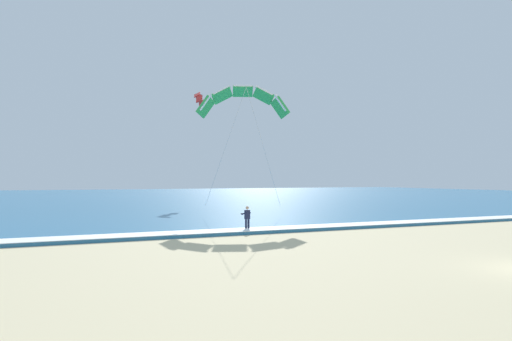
# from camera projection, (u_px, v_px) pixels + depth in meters

# --- Properties ---
(sea) EXTENTS (200.00, 120.00, 0.20)m
(sea) POSITION_uv_depth(u_px,v_px,m) (158.00, 197.00, 85.76)
(sea) COLOR teal
(sea) RESTS_ON ground
(surf_foam) EXTENTS (200.00, 2.04, 0.04)m
(surf_foam) POSITION_uv_depth(u_px,v_px,m) (325.00, 226.00, 31.62)
(surf_foam) COLOR white
(surf_foam) RESTS_ON sea
(surfboard) EXTENTS (0.71, 1.46, 0.09)m
(surfboard) POSITION_uv_depth(u_px,v_px,m) (247.00, 231.00, 29.94)
(surfboard) COLOR #E04C38
(surfboard) RESTS_ON ground
(kitesurfer) EXTENTS (0.59, 0.59, 1.69)m
(kitesurfer) POSITION_uv_depth(u_px,v_px,m) (247.00, 217.00, 29.97)
(kitesurfer) COLOR #191E38
(kitesurfer) RESTS_ON ground
(kite_primary) EXTENTS (7.61, 10.19, 10.46)m
(kite_primary) POSITION_uv_depth(u_px,v_px,m) (243.00, 99.00, 39.49)
(kite_primary) COLOR green
(kite_distant) EXTENTS (2.54, 4.61, 1.79)m
(kite_distant) POSITION_uv_depth(u_px,v_px,m) (199.00, 98.00, 61.78)
(kite_distant) COLOR red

